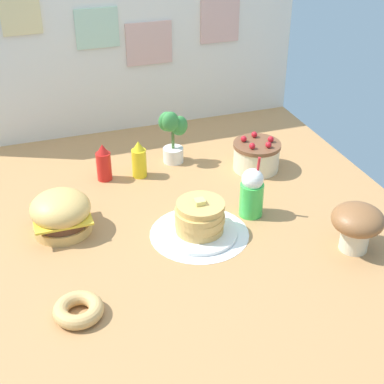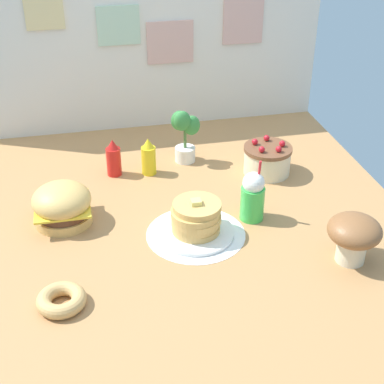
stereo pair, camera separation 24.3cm
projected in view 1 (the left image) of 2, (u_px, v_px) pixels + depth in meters
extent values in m
cube|color=#B27F4C|center=(187.00, 228.00, 2.45)|extent=(1.98, 2.15, 0.02)
cube|color=silver|center=(124.00, 50.00, 3.07)|extent=(1.98, 0.03, 0.92)
cube|color=beige|center=(21.00, 15.00, 2.79)|extent=(0.20, 0.01, 0.19)
cube|color=#B2D1B2|center=(97.00, 28.00, 2.94)|extent=(0.23, 0.01, 0.21)
cube|color=#D8A599|center=(149.00, 43.00, 3.08)|extent=(0.26, 0.01, 0.23)
cube|color=#D8A599|center=(220.00, 19.00, 3.14)|extent=(0.23, 0.01, 0.26)
cylinder|color=white|center=(199.00, 233.00, 2.40)|extent=(0.42, 0.42, 0.00)
cylinder|color=#DBA859|center=(63.00, 226.00, 2.41)|extent=(0.25, 0.25, 0.04)
cylinder|color=#59331E|center=(62.00, 218.00, 2.39)|extent=(0.23, 0.23, 0.03)
cube|color=yellow|center=(61.00, 214.00, 2.38)|extent=(0.24, 0.24, 0.01)
ellipsoid|color=#E5B260|center=(60.00, 208.00, 2.36)|extent=(0.25, 0.25, 0.14)
cylinder|color=white|center=(199.00, 232.00, 2.39)|extent=(0.32, 0.32, 0.01)
cylinder|color=#E0AD5B|center=(199.00, 227.00, 2.38)|extent=(0.20, 0.20, 0.03)
cylinder|color=#E0AD5B|center=(199.00, 222.00, 2.37)|extent=(0.20, 0.20, 0.03)
cylinder|color=#E0AD5B|center=(200.00, 218.00, 2.35)|extent=(0.21, 0.21, 0.03)
cylinder|color=#E0AD5B|center=(199.00, 213.00, 2.33)|extent=(0.20, 0.20, 0.03)
cylinder|color=#E0AD5B|center=(200.00, 206.00, 2.33)|extent=(0.20, 0.20, 0.03)
cube|color=#F7E072|center=(200.00, 202.00, 2.31)|extent=(0.04, 0.04, 0.02)
cylinder|color=beige|center=(256.00, 158.00, 2.85)|extent=(0.23, 0.23, 0.12)
cylinder|color=brown|center=(257.00, 145.00, 2.81)|extent=(0.24, 0.24, 0.02)
sphere|color=red|center=(271.00, 139.00, 2.81)|extent=(0.03, 0.03, 0.03)
sphere|color=red|center=(254.00, 135.00, 2.86)|extent=(0.03, 0.03, 0.03)
sphere|color=red|center=(244.00, 139.00, 2.82)|extent=(0.03, 0.03, 0.03)
sphere|color=red|center=(252.00, 146.00, 2.75)|extent=(0.03, 0.03, 0.03)
sphere|color=red|center=(269.00, 145.00, 2.76)|extent=(0.03, 0.03, 0.03)
cylinder|color=red|center=(104.00, 166.00, 2.76)|extent=(0.07, 0.07, 0.14)
cone|color=red|center=(102.00, 149.00, 2.71)|extent=(0.06, 0.06, 0.05)
cylinder|color=yellow|center=(139.00, 163.00, 2.78)|extent=(0.07, 0.07, 0.14)
cone|color=yellow|center=(138.00, 146.00, 2.73)|extent=(0.06, 0.06, 0.05)
cylinder|color=green|center=(251.00, 199.00, 2.49)|extent=(0.10, 0.10, 0.15)
sphere|color=white|center=(252.00, 179.00, 2.44)|extent=(0.10, 0.10, 0.10)
cylinder|color=red|center=(257.00, 172.00, 2.43)|extent=(0.01, 0.03, 0.15)
torus|color=tan|center=(79.00, 310.00, 1.96)|extent=(0.18, 0.18, 0.05)
torus|color=pink|center=(78.00, 309.00, 1.96)|extent=(0.17, 0.17, 0.05)
cylinder|color=white|center=(173.00, 155.00, 2.93)|extent=(0.10, 0.10, 0.08)
cylinder|color=#4C7238|center=(173.00, 136.00, 2.88)|extent=(0.02, 0.02, 0.13)
ellipsoid|color=#38843D|center=(179.00, 126.00, 2.85)|extent=(0.09, 0.06, 0.10)
ellipsoid|color=#38843D|center=(167.00, 121.00, 2.85)|extent=(0.09, 0.06, 0.10)
ellipsoid|color=#38843D|center=(170.00, 122.00, 2.80)|extent=(0.09, 0.06, 0.10)
cylinder|color=beige|center=(354.00, 239.00, 2.28)|extent=(0.11, 0.11, 0.10)
ellipsoid|color=brown|center=(358.00, 219.00, 2.24)|extent=(0.21, 0.21, 0.12)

